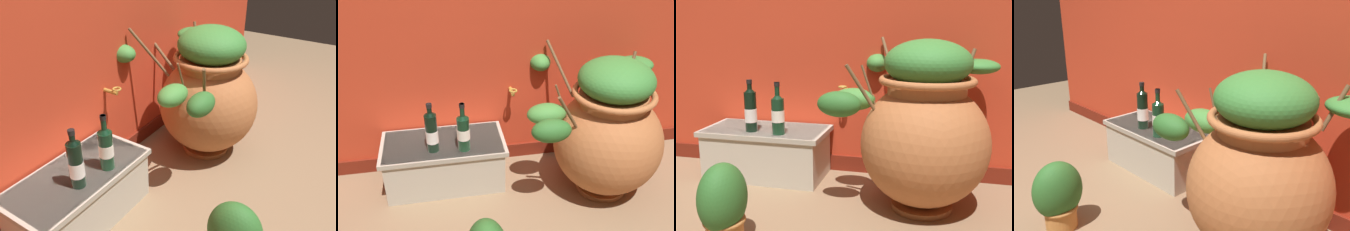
# 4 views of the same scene
# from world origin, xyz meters

# --- Properties ---
(terracotta_urn) EXTENTS (0.90, 0.98, 0.89)m
(terracotta_urn) POSITION_xyz_m (0.49, 0.66, 0.44)
(terracotta_urn) COLOR #B26638
(terracotta_urn) RESTS_ON ground_plane
(stone_ledge) EXTENTS (0.78, 0.39, 0.31)m
(stone_ledge) POSITION_xyz_m (-0.50, 0.89, 0.17)
(stone_ledge) COLOR beige
(stone_ledge) RESTS_ON ground_plane
(wine_bottle_left) EXTENTS (0.07, 0.07, 0.32)m
(wine_bottle_left) POSITION_xyz_m (-0.56, 0.81, 0.45)
(wine_bottle_left) COLOR black
(wine_bottle_left) RESTS_ON stone_ledge
(wine_bottle_middle) EXTENTS (0.08, 0.08, 0.31)m
(wine_bottle_middle) POSITION_xyz_m (-0.37, 0.79, 0.45)
(wine_bottle_middle) COLOR black
(wine_bottle_middle) RESTS_ON stone_ledge
(potted_shrub) EXTENTS (0.20, 0.26, 0.38)m
(potted_shrub) POSITION_xyz_m (-0.33, 0.07, 0.19)
(potted_shrub) COLOR #CC7F3D
(potted_shrub) RESTS_ON ground_plane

